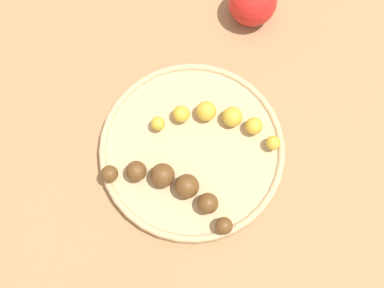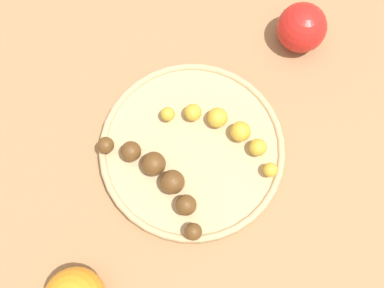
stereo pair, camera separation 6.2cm
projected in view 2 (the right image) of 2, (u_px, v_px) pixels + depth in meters
ground_plane at (192, 152)px, 0.66m from camera, size 2.40×2.40×0.00m
fruit_bowl at (192, 149)px, 0.65m from camera, size 0.26×0.26×0.02m
banana_spotted at (226, 129)px, 0.63m from camera, size 0.13×0.13×0.03m
banana_overripe at (159, 177)px, 0.61m from camera, size 0.11×0.17×0.03m
apple_red at (302, 28)px, 0.67m from camera, size 0.07×0.07×0.07m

